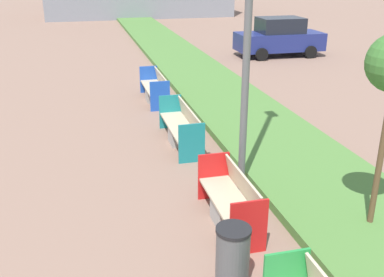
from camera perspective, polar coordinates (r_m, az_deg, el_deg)
planter_grass_strip at (r=13.09m, az=7.29°, el=2.44°), size 2.80×120.00×0.18m
bench_red_frame at (r=7.97m, az=4.96°, el=-8.32°), size 0.65×1.92×0.94m
bench_teal_frame at (r=11.36m, az=-1.32°, el=1.18°), size 0.65×2.47×0.94m
bench_blue_frame at (r=15.03m, az=-4.69°, el=6.16°), size 0.65×2.27×0.94m
litter_bin at (r=6.50m, az=5.17°, el=-14.80°), size 0.50×0.50×0.95m
parked_car_distant at (r=22.90m, az=11.03°, el=12.50°), size 4.22×2.00×1.86m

